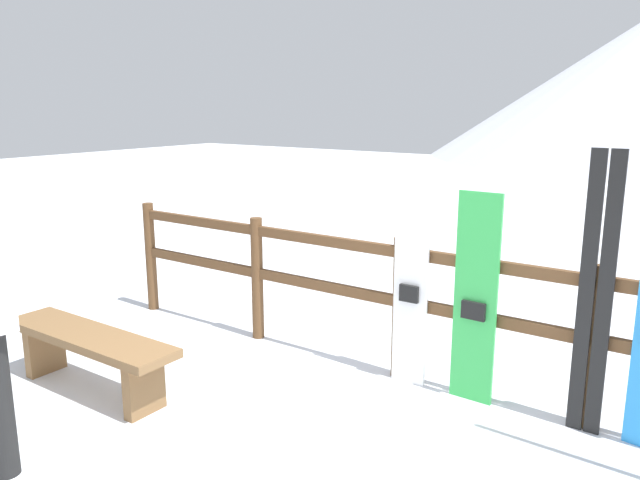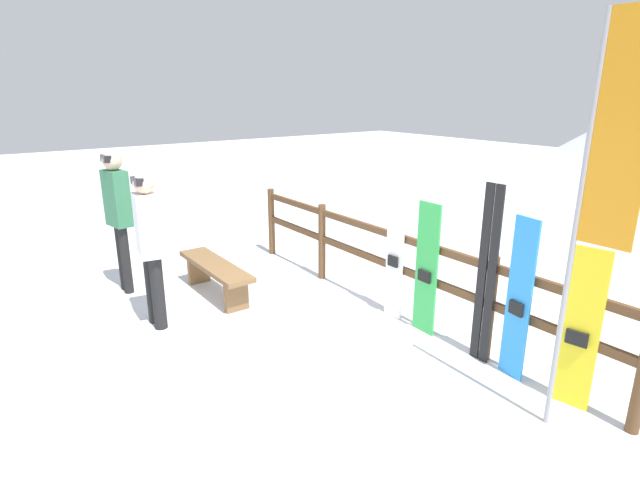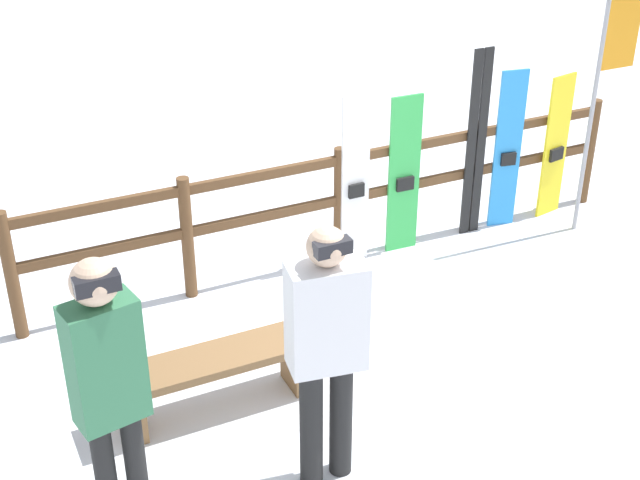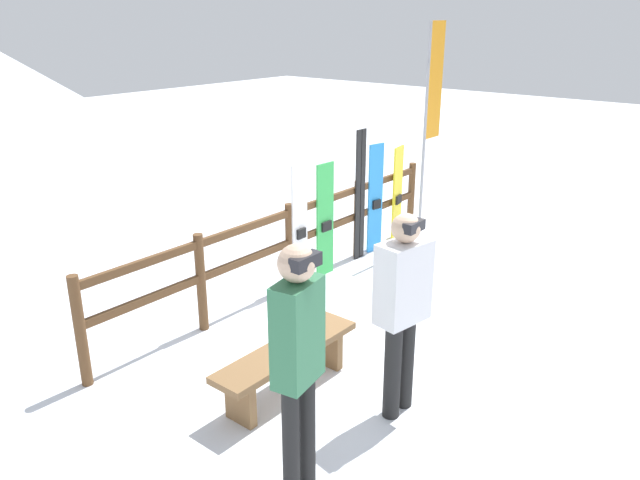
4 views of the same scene
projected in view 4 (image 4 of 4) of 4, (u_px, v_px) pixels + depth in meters
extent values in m
plane|color=white|center=(409.00, 329.00, 6.52)|extent=(40.00, 40.00, 0.00)
cylinder|color=brown|center=(80.00, 332.00, 5.39)|extent=(0.10, 0.10, 1.05)
cylinder|color=brown|center=(201.00, 283.00, 6.36)|extent=(0.10, 0.10, 1.05)
cylinder|color=brown|center=(290.00, 247.00, 7.34)|extent=(0.10, 0.10, 1.05)
cylinder|color=brown|center=(357.00, 219.00, 8.32)|extent=(0.10, 0.10, 1.05)
cylinder|color=brown|center=(411.00, 198.00, 9.30)|extent=(0.10, 0.10, 1.05)
cube|color=brown|center=(290.00, 243.00, 7.32)|extent=(5.40, 0.05, 0.08)
cube|color=brown|center=(289.00, 213.00, 7.20)|extent=(5.40, 0.05, 0.08)
cube|color=brown|center=(287.00, 351.00, 5.32)|extent=(1.49, 0.36, 0.06)
cube|color=brown|center=(241.00, 402.00, 4.99)|extent=(0.08, 0.29, 0.37)
cube|color=brown|center=(328.00, 347.00, 5.80)|extent=(0.08, 0.29, 0.37)
cylinder|color=black|center=(291.00, 444.00, 4.11)|extent=(0.12, 0.12, 0.88)
cylinder|color=black|center=(307.00, 432.00, 4.23)|extent=(0.12, 0.12, 0.88)
cube|color=#33724C|center=(298.00, 333.00, 3.90)|extent=(0.39, 0.26, 0.70)
sphere|color=#D8B293|center=(297.00, 263.00, 3.74)|extent=(0.24, 0.24, 0.24)
cube|color=black|center=(306.00, 262.00, 3.69)|extent=(0.22, 0.08, 0.08)
cylinder|color=black|center=(392.00, 371.00, 4.99)|extent=(0.14, 0.14, 0.83)
cylinder|color=black|center=(406.00, 361.00, 5.13)|extent=(0.14, 0.14, 0.83)
cube|color=white|center=(403.00, 282.00, 4.81)|extent=(0.47, 0.31, 0.66)
sphere|color=#D8B293|center=(406.00, 228.00, 4.66)|extent=(0.23, 0.23, 0.23)
cube|color=black|center=(414.00, 226.00, 4.61)|extent=(0.20, 0.08, 0.08)
cube|color=white|center=(300.00, 227.00, 7.31)|extent=(0.26, 0.03, 1.51)
cube|color=black|center=(301.00, 234.00, 7.32)|extent=(0.14, 0.03, 0.12)
cube|color=green|center=(325.00, 220.00, 7.67)|extent=(0.30, 0.03, 1.43)
cube|color=black|center=(327.00, 226.00, 7.68)|extent=(0.16, 0.04, 0.12)
cube|color=black|center=(358.00, 197.00, 8.11)|extent=(0.09, 0.02, 1.74)
cube|color=black|center=(362.00, 195.00, 8.19)|extent=(0.09, 0.02, 1.74)
cube|color=#288CE0|center=(375.00, 199.00, 8.44)|extent=(0.26, 0.07, 1.50)
cube|color=black|center=(377.00, 204.00, 8.45)|extent=(0.14, 0.05, 0.12)
cube|color=yellow|center=(397.00, 195.00, 8.86)|extent=(0.30, 0.08, 1.38)
cube|color=black|center=(399.00, 200.00, 8.87)|extent=(0.17, 0.06, 0.12)
cylinder|color=#99999E|center=(424.00, 140.00, 8.37)|extent=(0.04, 0.04, 3.03)
cube|color=orange|center=(435.00, 81.00, 8.26)|extent=(0.36, 0.01, 1.51)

